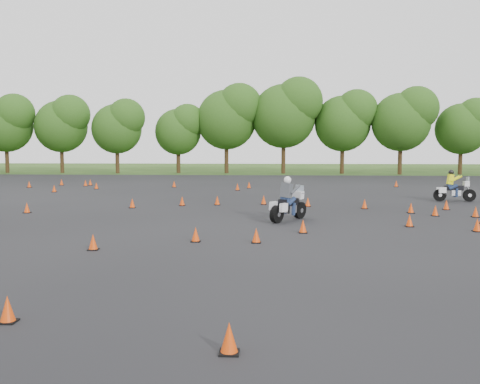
{
  "coord_description": "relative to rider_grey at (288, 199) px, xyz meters",
  "views": [
    {
      "loc": [
        1.16,
        -17.48,
        3.11
      ],
      "look_at": [
        0.0,
        4.0,
        1.2
      ],
      "focal_mm": 40.0,
      "sensor_mm": 36.0,
      "label": 1
    }
  ],
  "objects": [
    {
      "name": "rider_grey",
      "position": [
        0.0,
        0.0,
        0.0
      ],
      "size": [
        1.98,
        2.34,
        1.83
      ],
      "primitive_type": null,
      "rotation": [
        0.0,
        0.0,
        0.94
      ],
      "color": "#404347",
      "rests_on": "ground"
    },
    {
      "name": "treeline",
      "position": [
        2.02,
        30.88,
        3.79
      ],
      "size": [
        87.44,
        32.51,
        10.97
      ],
      "color": "#284D16",
      "rests_on": "ground"
    },
    {
      "name": "rider_yellow",
      "position": [
        9.39,
        7.99,
        -0.05
      ],
      "size": [
        2.26,
        0.77,
        1.73
      ],
      "primitive_type": null,
      "rotation": [
        0.0,
        0.0,
        -0.04
      ],
      "color": "yellow",
      "rests_on": "ground"
    },
    {
      "name": "ground",
      "position": [
        -1.96,
        -4.25,
        -0.92
      ],
      "size": [
        140.0,
        140.0,
        0.0
      ],
      "primitive_type": "plane",
      "color": "#2D5119",
      "rests_on": "ground"
    },
    {
      "name": "asphalt_pad",
      "position": [
        -1.96,
        1.75,
        -0.91
      ],
      "size": [
        62.0,
        62.0,
        0.0
      ],
      "primitive_type": "plane",
      "color": "black",
      "rests_on": "ground"
    },
    {
      "name": "traffic_cones",
      "position": [
        -1.85,
        1.92,
        -0.69
      ],
      "size": [
        36.23,
        32.76,
        0.45
      ],
      "color": "#DD4009",
      "rests_on": "asphalt_pad"
    }
  ]
}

